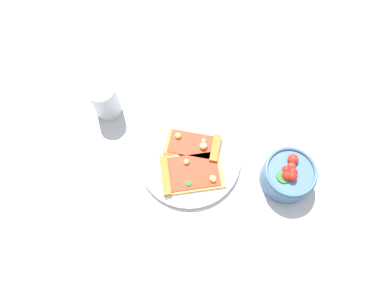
{
  "coord_description": "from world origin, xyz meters",
  "views": [
    {
      "loc": [
        0.27,
        0.13,
        0.84
      ],
      "look_at": [
        -0.04,
        -0.01,
        0.03
      ],
      "focal_mm": 32.54,
      "sensor_mm": 36.0,
      "label": 1
    }
  ],
  "objects_px": {
    "pizza_slice_far": "(197,145)",
    "salad_bowl": "(288,175)",
    "soda_glass": "(105,101)",
    "plate": "(190,158)",
    "pizza_slice_near": "(188,173)"
  },
  "relations": [
    {
      "from": "pizza_slice_near",
      "to": "soda_glass",
      "type": "xyz_separation_m",
      "value": [
        -0.09,
        -0.27,
        0.03
      ]
    },
    {
      "from": "plate",
      "to": "soda_glass",
      "type": "bearing_deg",
      "value": -100.74
    },
    {
      "from": "pizza_slice_far",
      "to": "salad_bowl",
      "type": "bearing_deg",
      "value": 91.63
    },
    {
      "from": "pizza_slice_far",
      "to": "salad_bowl",
      "type": "relative_size",
      "value": 1.2
    },
    {
      "from": "pizza_slice_far",
      "to": "plate",
      "type": "bearing_deg",
      "value": -8.12
    },
    {
      "from": "soda_glass",
      "to": "pizza_slice_far",
      "type": "bearing_deg",
      "value": 86.9
    },
    {
      "from": "plate",
      "to": "pizza_slice_far",
      "type": "height_order",
      "value": "pizza_slice_far"
    },
    {
      "from": "plate",
      "to": "pizza_slice_far",
      "type": "xyz_separation_m",
      "value": [
        -0.04,
        0.01,
        0.01
      ]
    },
    {
      "from": "pizza_slice_far",
      "to": "soda_glass",
      "type": "bearing_deg",
      "value": -93.1
    },
    {
      "from": "pizza_slice_far",
      "to": "soda_glass",
      "type": "relative_size",
      "value": 1.45
    },
    {
      "from": "salad_bowl",
      "to": "soda_glass",
      "type": "relative_size",
      "value": 1.21
    },
    {
      "from": "pizza_slice_near",
      "to": "pizza_slice_far",
      "type": "relative_size",
      "value": 1.21
    },
    {
      "from": "salad_bowl",
      "to": "plate",
      "type": "bearing_deg",
      "value": -80.15
    },
    {
      "from": "salad_bowl",
      "to": "soda_glass",
      "type": "bearing_deg",
      "value": -90.88
    },
    {
      "from": "salad_bowl",
      "to": "soda_glass",
      "type": "height_order",
      "value": "soda_glass"
    }
  ]
}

